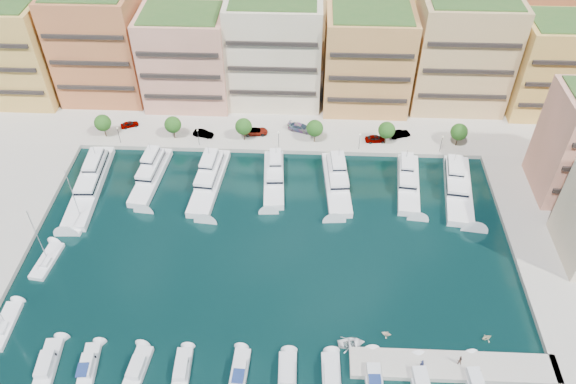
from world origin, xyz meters
name	(u,v)px	position (x,y,z in m)	size (l,w,h in m)	color
ground	(270,255)	(0.00, 0.00, 0.00)	(400.00, 400.00, 0.00)	black
north_quay	(285,79)	(0.00, 62.00, 0.00)	(220.00, 64.00, 2.00)	#9E998E
hillside	(292,3)	(0.00, 110.00, 0.00)	(240.00, 40.00, 58.00)	#193114
finger_pier	(453,368)	(30.00, -22.00, 0.00)	(32.00, 5.00, 2.00)	#9E998E
apartment_0	(7,51)	(-66.00, 49.99, 13.31)	(22.00, 16.50, 24.80)	#DBA450
apartment_1	(99,45)	(-44.00, 51.99, 14.31)	(20.00, 16.50, 26.80)	#B3623B
apartment_2	(186,58)	(-23.00, 49.99, 12.31)	(20.00, 15.50, 22.80)	#ED9D84
apartment_3	(275,50)	(-2.00, 51.99, 13.81)	(22.00, 16.50, 25.80)	#F7E0BF
apartment_4	(368,60)	(20.00, 49.99, 12.81)	(20.00, 15.50, 23.80)	#D69150
apartment_5	(462,52)	(42.00, 51.99, 14.31)	(22.00, 16.50, 26.80)	tan
apartment_6	(557,66)	(64.00, 49.99, 12.31)	(20.00, 15.50, 22.80)	#DBA450
backblock_1	(193,0)	(-25.00, 74.00, 16.00)	(26.00, 18.00, 30.00)	#D69150
backblock_2	(306,2)	(5.00, 74.00, 16.00)	(26.00, 18.00, 30.00)	tan
backblock_3	(421,5)	(35.00, 74.00, 16.00)	(26.00, 18.00, 30.00)	#DBA450
backblock_4	(537,7)	(65.00, 74.00, 16.00)	(26.00, 18.00, 30.00)	#B3623B
tree_0	(103,123)	(-40.00, 33.50, 4.74)	(3.80, 3.80, 5.65)	#473323
tree_1	(173,125)	(-24.00, 33.50, 4.74)	(3.80, 3.80, 5.65)	#473323
tree_2	(244,126)	(-8.00, 33.50, 4.74)	(3.80, 3.80, 5.65)	#473323
tree_3	(315,128)	(8.00, 33.50, 4.74)	(3.80, 3.80, 5.65)	#473323
tree_4	(387,130)	(24.00, 33.50, 4.74)	(3.80, 3.80, 5.65)	#473323
tree_5	(459,132)	(40.00, 33.50, 4.74)	(3.80, 3.80, 5.65)	#473323
lamppost_0	(118,133)	(-36.00, 31.20, 3.83)	(0.30, 0.30, 4.20)	black
lamppost_1	(198,135)	(-18.00, 31.20, 3.83)	(0.30, 0.30, 4.20)	black
lamppost_2	(279,137)	(0.00, 31.20, 3.83)	(0.30, 0.30, 4.20)	black
lamppost_3	(360,139)	(18.00, 31.20, 3.83)	(0.30, 0.30, 4.20)	black
lamppost_4	(442,141)	(36.00, 31.20, 3.83)	(0.30, 0.30, 4.20)	black
yacht_0	(91,181)	(-38.73, 17.57, 1.21)	(5.82, 25.14, 7.30)	white
yacht_1	(151,174)	(-26.61, 20.64, 1.09)	(5.92, 18.49, 7.30)	white
yacht_2	(210,178)	(-13.93, 19.62, 1.21)	(6.56, 20.84, 7.30)	white
yacht_3	(274,176)	(-0.42, 21.06, 1.21)	(5.13, 17.55, 7.30)	white
yacht_4	(337,181)	(12.79, 20.15, 1.09)	(6.15, 19.52, 7.30)	white
yacht_5	(408,180)	(27.80, 20.75, 1.21)	(6.02, 18.35, 7.30)	white
yacht_6	(458,185)	(37.92, 19.56, 1.21)	(7.67, 21.10, 7.30)	white
cruiser_0	(48,366)	(-32.72, -24.60, 0.55)	(3.53, 9.40, 2.55)	silver
cruiser_1	(88,367)	(-26.32, -24.61, 0.57)	(3.14, 8.32, 2.66)	silver
cruiser_2	(137,369)	(-18.70, -24.58, 0.55)	(3.42, 7.94, 2.55)	silver
cruiser_3	(182,371)	(-11.79, -24.58, 0.55)	(2.74, 7.66, 2.55)	silver
cruiser_4	(239,373)	(-2.97, -24.61, 0.57)	(2.91, 8.15, 2.66)	silver
cruiser_5	(287,375)	(4.41, -24.58, 0.55)	(2.94, 7.56, 2.55)	silver
cruiser_6	(331,377)	(11.10, -24.59, 0.55)	(3.07, 7.91, 2.55)	silver
cruiser_7	(374,379)	(17.52, -24.62, 0.57)	(2.91, 9.09, 2.66)	silver
cruiser_8	(420,380)	(24.49, -24.58, 0.55)	(3.32, 7.83, 2.55)	silver
cruiser_9	(475,383)	(32.71, -24.60, 0.55)	(3.44, 9.13, 2.55)	silver
sailboat_2	(81,220)	(-37.73, 7.10, 0.32)	(3.13, 8.44, 13.20)	white
sailboat_0	(5,327)	(-42.44, -17.75, 0.31)	(3.02, 9.32, 13.20)	white
sailboat_1	(47,261)	(-40.52, -3.70, 0.31)	(3.79, 8.90, 13.20)	white
tender_1	(386,334)	(20.13, -16.48, 0.43)	(1.40, 1.62, 0.86)	beige
tender_0	(351,343)	(14.41, -18.55, 0.45)	(3.13, 4.38, 0.91)	white
tender_3	(487,337)	(36.25, -16.54, 0.46)	(1.50, 1.74, 0.92)	beige
car_0	(130,124)	(-35.44, 37.46, 1.70)	(1.65, 4.09, 1.39)	gray
car_1	(203,134)	(-17.56, 34.46, 1.76)	(1.61, 4.62, 1.52)	gray
car_2	(256,131)	(-5.50, 35.90, 1.75)	(2.48, 5.38, 1.50)	gray
car_3	(301,127)	(4.74, 37.65, 1.86)	(2.41, 5.92, 1.72)	gray
car_4	(376,139)	(21.89, 34.19, 1.80)	(1.90, 4.72, 1.61)	gray
car_5	(400,134)	(27.65, 36.25, 1.77)	(1.63, 4.67, 1.54)	gray
person_0	(422,364)	(24.87, -22.54, 1.88)	(0.64, 0.42, 1.77)	#262A4C
person_1	(460,360)	(30.67, -21.73, 1.92)	(0.90, 0.70, 1.85)	brown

